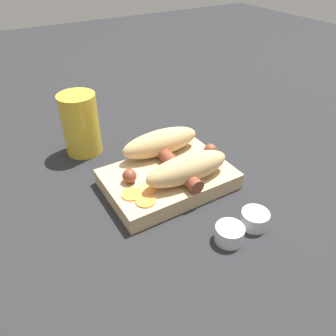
{
  "coord_description": "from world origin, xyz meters",
  "views": [
    {
      "loc": [
        -0.26,
        -0.43,
        0.4
      ],
      "look_at": [
        0.0,
        0.0,
        0.04
      ],
      "focal_mm": 35.0,
      "sensor_mm": 36.0,
      "label": 1
    }
  ],
  "objects_px": {
    "food_tray": "(168,179)",
    "condiment_cup_far": "(254,220)",
    "sausage": "(172,162)",
    "drink_glass": "(81,124)",
    "bread_roll": "(173,155)",
    "condiment_cup_near": "(229,234)"
  },
  "relations": [
    {
      "from": "food_tray",
      "to": "condiment_cup_far",
      "type": "height_order",
      "value": "food_tray"
    },
    {
      "from": "sausage",
      "to": "drink_glass",
      "type": "height_order",
      "value": "drink_glass"
    },
    {
      "from": "food_tray",
      "to": "sausage",
      "type": "xyz_separation_m",
      "value": [
        0.01,
        0.01,
        0.03
      ]
    },
    {
      "from": "sausage",
      "to": "condiment_cup_near",
      "type": "bearing_deg",
      "value": -90.92
    },
    {
      "from": "food_tray",
      "to": "bread_roll",
      "type": "xyz_separation_m",
      "value": [
        0.02,
        0.01,
        0.04
      ]
    },
    {
      "from": "condiment_cup_far",
      "to": "drink_glass",
      "type": "distance_m",
      "value": 0.41
    },
    {
      "from": "condiment_cup_far",
      "to": "drink_glass",
      "type": "bearing_deg",
      "value": 113.94
    },
    {
      "from": "sausage",
      "to": "condiment_cup_near",
      "type": "relative_size",
      "value": 4.37
    },
    {
      "from": "bread_roll",
      "to": "drink_glass",
      "type": "distance_m",
      "value": 0.22
    },
    {
      "from": "bread_roll",
      "to": "condiment_cup_far",
      "type": "distance_m",
      "value": 0.19
    },
    {
      "from": "food_tray",
      "to": "condiment_cup_far",
      "type": "bearing_deg",
      "value": -67.48
    },
    {
      "from": "bread_roll",
      "to": "condiment_cup_near",
      "type": "height_order",
      "value": "bread_roll"
    },
    {
      "from": "food_tray",
      "to": "condiment_cup_near",
      "type": "xyz_separation_m",
      "value": [
        0.01,
        -0.17,
        -0.0
      ]
    },
    {
      "from": "food_tray",
      "to": "drink_glass",
      "type": "distance_m",
      "value": 0.23
    },
    {
      "from": "food_tray",
      "to": "bread_roll",
      "type": "relative_size",
      "value": 1.4
    },
    {
      "from": "bread_roll",
      "to": "drink_glass",
      "type": "bearing_deg",
      "value": 120.88
    },
    {
      "from": "condiment_cup_near",
      "to": "condiment_cup_far",
      "type": "relative_size",
      "value": 1.0
    },
    {
      "from": "food_tray",
      "to": "condiment_cup_near",
      "type": "height_order",
      "value": "food_tray"
    },
    {
      "from": "condiment_cup_near",
      "to": "drink_glass",
      "type": "bearing_deg",
      "value": 105.98
    },
    {
      "from": "food_tray",
      "to": "drink_glass",
      "type": "relative_size",
      "value": 1.77
    },
    {
      "from": "drink_glass",
      "to": "bread_roll",
      "type": "bearing_deg",
      "value": -59.12
    },
    {
      "from": "food_tray",
      "to": "sausage",
      "type": "height_order",
      "value": "sausage"
    }
  ]
}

